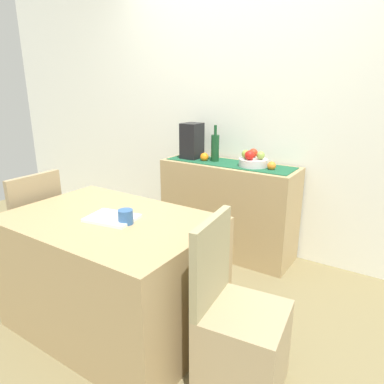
{
  "coord_description": "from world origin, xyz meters",
  "views": [
    {
      "loc": [
        1.4,
        -1.76,
        1.5
      ],
      "look_at": [
        -0.01,
        0.38,
        0.71
      ],
      "focal_mm": 32.91,
      "sensor_mm": 36.0,
      "label": 1
    }
  ],
  "objects_px": {
    "open_book": "(112,218)",
    "coffee_cup": "(126,217)",
    "wine_bottle": "(215,148)",
    "chair_near_window": "(31,252)",
    "chair_by_corner": "(240,342)",
    "coffee_maker": "(192,141)",
    "fruit_bowl": "(253,162)",
    "dining_table": "(112,273)",
    "sideboard_console": "(228,209)"
  },
  "relations": [
    {
      "from": "dining_table",
      "to": "chair_near_window",
      "type": "relative_size",
      "value": 1.38
    },
    {
      "from": "sideboard_console",
      "to": "dining_table",
      "type": "xyz_separation_m",
      "value": [
        -0.11,
        -1.33,
        -0.05
      ]
    },
    {
      "from": "coffee_cup",
      "to": "chair_by_corner",
      "type": "bearing_deg",
      "value": 0.55
    },
    {
      "from": "coffee_maker",
      "to": "open_book",
      "type": "relative_size",
      "value": 1.16
    },
    {
      "from": "open_book",
      "to": "dining_table",
      "type": "bearing_deg",
      "value": 159.58
    },
    {
      "from": "open_book",
      "to": "coffee_cup",
      "type": "bearing_deg",
      "value": -10.44
    },
    {
      "from": "coffee_maker",
      "to": "chair_near_window",
      "type": "distance_m",
      "value": 1.63
    },
    {
      "from": "open_book",
      "to": "chair_near_window",
      "type": "relative_size",
      "value": 0.31
    },
    {
      "from": "wine_bottle",
      "to": "dining_table",
      "type": "relative_size",
      "value": 0.26
    },
    {
      "from": "dining_table",
      "to": "coffee_cup",
      "type": "height_order",
      "value": "coffee_cup"
    },
    {
      "from": "dining_table",
      "to": "coffee_cup",
      "type": "bearing_deg",
      "value": -3.36
    },
    {
      "from": "fruit_bowl",
      "to": "dining_table",
      "type": "xyz_separation_m",
      "value": [
        -0.33,
        -1.33,
        -0.5
      ]
    },
    {
      "from": "fruit_bowl",
      "to": "open_book",
      "type": "relative_size",
      "value": 0.86
    },
    {
      "from": "open_book",
      "to": "coffee_cup",
      "type": "relative_size",
      "value": 3.27
    },
    {
      "from": "coffee_cup",
      "to": "chair_by_corner",
      "type": "height_order",
      "value": "chair_by_corner"
    },
    {
      "from": "sideboard_console",
      "to": "dining_table",
      "type": "height_order",
      "value": "sideboard_console"
    },
    {
      "from": "fruit_bowl",
      "to": "chair_by_corner",
      "type": "distance_m",
      "value": 1.57
    },
    {
      "from": "fruit_bowl",
      "to": "coffee_maker",
      "type": "distance_m",
      "value": 0.63
    },
    {
      "from": "sideboard_console",
      "to": "coffee_cup",
      "type": "distance_m",
      "value": 1.39
    },
    {
      "from": "open_book",
      "to": "chair_by_corner",
      "type": "bearing_deg",
      "value": -9.37
    },
    {
      "from": "sideboard_console",
      "to": "fruit_bowl",
      "type": "distance_m",
      "value": 0.51
    },
    {
      "from": "sideboard_console",
      "to": "chair_near_window",
      "type": "bearing_deg",
      "value": -126.66
    },
    {
      "from": "chair_by_corner",
      "to": "coffee_cup",
      "type": "bearing_deg",
      "value": -179.45
    },
    {
      "from": "sideboard_console",
      "to": "fruit_bowl",
      "type": "bearing_deg",
      "value": 0.0
    },
    {
      "from": "coffee_maker",
      "to": "coffee_cup",
      "type": "height_order",
      "value": "coffee_maker"
    },
    {
      "from": "open_book",
      "to": "chair_near_window",
      "type": "height_order",
      "value": "chair_near_window"
    },
    {
      "from": "chair_near_window",
      "to": "sideboard_console",
      "type": "bearing_deg",
      "value": 53.34
    },
    {
      "from": "dining_table",
      "to": "chair_by_corner",
      "type": "distance_m",
      "value": 0.89
    },
    {
      "from": "open_book",
      "to": "coffee_cup",
      "type": "distance_m",
      "value": 0.12
    },
    {
      "from": "chair_near_window",
      "to": "dining_table",
      "type": "bearing_deg",
      "value": -0.01
    },
    {
      "from": "dining_table",
      "to": "chair_near_window",
      "type": "distance_m",
      "value": 0.89
    },
    {
      "from": "chair_by_corner",
      "to": "wine_bottle",
      "type": "bearing_deg",
      "value": 124.58
    },
    {
      "from": "fruit_bowl",
      "to": "chair_near_window",
      "type": "xyz_separation_m",
      "value": [
        -1.21,
        -1.33,
        -0.61
      ]
    },
    {
      "from": "sideboard_console",
      "to": "chair_by_corner",
      "type": "relative_size",
      "value": 1.34
    },
    {
      "from": "coffee_cup",
      "to": "coffee_maker",
      "type": "bearing_deg",
      "value": 107.92
    },
    {
      "from": "coffee_maker",
      "to": "open_book",
      "type": "xyz_separation_m",
      "value": [
        0.32,
        -1.34,
        -0.25
      ]
    },
    {
      "from": "sideboard_console",
      "to": "coffee_cup",
      "type": "height_order",
      "value": "sideboard_console"
    },
    {
      "from": "wine_bottle",
      "to": "coffee_cup",
      "type": "height_order",
      "value": "wine_bottle"
    },
    {
      "from": "coffee_maker",
      "to": "dining_table",
      "type": "height_order",
      "value": "coffee_maker"
    },
    {
      "from": "fruit_bowl",
      "to": "dining_table",
      "type": "height_order",
      "value": "fruit_bowl"
    },
    {
      "from": "wine_bottle",
      "to": "coffee_cup",
      "type": "relative_size",
      "value": 3.78
    },
    {
      "from": "fruit_bowl",
      "to": "open_book",
      "type": "xyz_separation_m",
      "value": [
        -0.29,
        -1.34,
        -0.12
      ]
    },
    {
      "from": "coffee_maker",
      "to": "dining_table",
      "type": "distance_m",
      "value": 1.5
    },
    {
      "from": "wine_bottle",
      "to": "chair_near_window",
      "type": "relative_size",
      "value": 0.36
    },
    {
      "from": "coffee_cup",
      "to": "chair_near_window",
      "type": "bearing_deg",
      "value": 179.5
    },
    {
      "from": "coffee_maker",
      "to": "chair_by_corner",
      "type": "xyz_separation_m",
      "value": [
        1.17,
        -1.33,
        -0.73
      ]
    },
    {
      "from": "open_book",
      "to": "chair_by_corner",
      "type": "distance_m",
      "value": 0.97
    },
    {
      "from": "sideboard_console",
      "to": "chair_by_corner",
      "type": "distance_m",
      "value": 1.55
    },
    {
      "from": "sideboard_console",
      "to": "fruit_bowl",
      "type": "relative_size",
      "value": 5.0
    },
    {
      "from": "fruit_bowl",
      "to": "chair_by_corner",
      "type": "relative_size",
      "value": 0.27
    }
  ]
}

